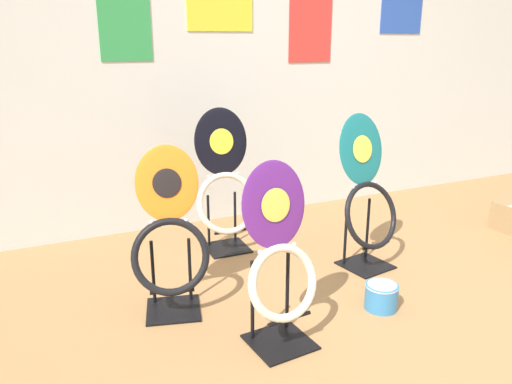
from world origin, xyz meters
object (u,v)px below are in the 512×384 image
toilet_seat_display_teal_sax (367,199)px  toilet_seat_display_jazz_black (225,188)px  toilet_seat_display_purple_note (280,263)px  paint_can (381,295)px  toilet_seat_display_orange_sun (170,242)px

toilet_seat_display_teal_sax → toilet_seat_display_jazz_black: same height
toilet_seat_display_purple_note → paint_can: size_ratio=4.89×
toilet_seat_display_jazz_black → toilet_seat_display_orange_sun: size_ratio=1.10×
toilet_seat_display_jazz_black → paint_can: 1.25m
paint_can → toilet_seat_display_orange_sun: bearing=155.7°
toilet_seat_display_orange_sun → toilet_seat_display_jazz_black: bearing=49.1°
toilet_seat_display_teal_sax → toilet_seat_display_purple_note: bearing=-149.2°
toilet_seat_display_orange_sun → paint_can: 1.15m
toilet_seat_display_purple_note → toilet_seat_display_teal_sax: bearing=30.8°
toilet_seat_display_teal_sax → toilet_seat_display_orange_sun: 1.26m
toilet_seat_display_teal_sax → paint_can: 0.65m
paint_can → toilet_seat_display_purple_note: bearing=-175.9°
toilet_seat_display_purple_note → paint_can: 0.73m
toilet_seat_display_teal_sax → toilet_seat_display_orange_sun: bearing=-178.8°
toilet_seat_display_jazz_black → toilet_seat_display_purple_note: bearing=-99.5°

